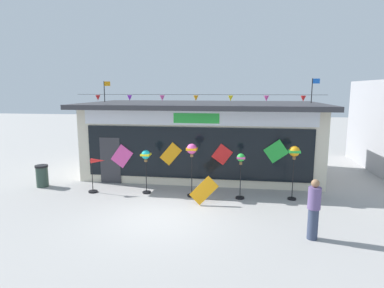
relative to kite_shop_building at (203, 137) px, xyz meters
The scene contains 10 objects.
ground_plane 6.06m from the kite_shop_building, 97.25° to the right, with size 80.00×80.00×0.00m, color #9E9B99.
kite_shop_building is the anchor object (origin of this frame).
wind_spinner_far_left 5.40m from the kite_shop_building, 134.99° to the right, with size 0.72×0.35×1.39m.
wind_spinner_left 4.02m from the kite_shop_building, 117.01° to the right, with size 0.36×0.36×1.72m.
wind_spinner_center_left 3.68m from the kite_shop_building, 90.03° to the right, with size 0.39×0.39×2.03m.
wind_spinner_center_right 4.14m from the kite_shop_building, 63.78° to the right, with size 0.32×0.32×1.72m.
wind_spinner_right 5.13m from the kite_shop_building, 43.43° to the right, with size 0.39×0.39×2.02m.
person_near_camera 7.79m from the kite_shop_building, 60.84° to the right, with size 0.34×0.34×1.68m.
trash_bin 7.33m from the kite_shop_building, 152.16° to the right, with size 0.52×0.52×0.92m.
display_kite_on_ground 4.72m from the kite_shop_building, 82.99° to the right, with size 0.52×0.03×0.95m, color orange.
Camera 1 is at (2.46, -9.68, 4.04)m, focal length 30.31 mm.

